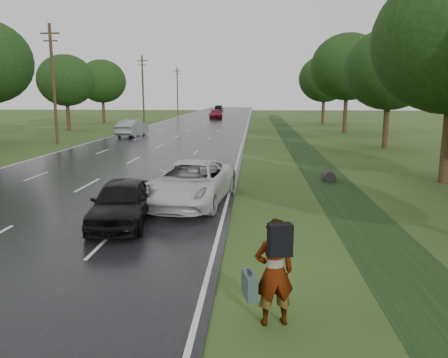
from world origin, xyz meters
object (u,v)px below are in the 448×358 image
dark_sedan (122,202)px  silver_sedan (132,128)px  white_pickup (191,182)px  pedestrian (273,271)px

dark_sedan → silver_sedan: (-8.15, 30.27, 0.10)m
dark_sedan → white_pickup: bearing=51.8°
pedestrian → white_pickup: (-2.83, 9.02, -0.20)m
white_pickup → dark_sedan: 3.53m
dark_sedan → silver_sedan: silver_sedan is taller
white_pickup → dark_sedan: white_pickup is taller
dark_sedan → silver_sedan: size_ratio=0.85×
pedestrian → white_pickup: 9.45m
dark_sedan → silver_sedan: bearing=98.5°
pedestrian → dark_sedan: pedestrian is taller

